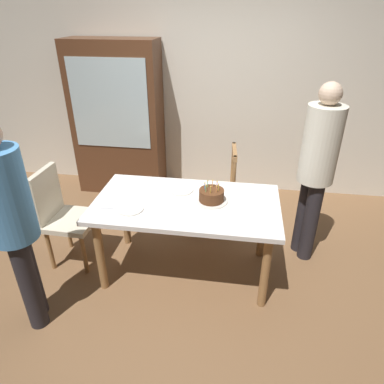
{
  "coord_description": "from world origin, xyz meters",
  "views": [
    {
      "loc": [
        0.43,
        -2.49,
        2.22
      ],
      "look_at": [
        0.05,
        0.0,
        0.85
      ],
      "focal_mm": 32.11,
      "sensor_mm": 36.0,
      "label": 1
    }
  ],
  "objects": [
    {
      "name": "chair_spindle_back",
      "position": [
        0.2,
        0.76,
        0.46
      ],
      "size": [
        0.47,
        0.47,
        0.95
      ],
      "color": "tan",
      "rests_on": "ground"
    },
    {
      "name": "fork_far_side",
      "position": [
        -0.24,
        0.2,
        0.75
      ],
      "size": [
        0.18,
        0.03,
        0.01
      ],
      "primitive_type": "cube",
      "rotation": [
        0.0,
        0.0,
        0.1
      ],
      "color": "silver",
      "rests_on": "dining_table"
    },
    {
      "name": "person_guest",
      "position": [
        1.11,
        0.44,
        0.97
      ],
      "size": [
        0.32,
        0.32,
        1.69
      ],
      "color": "#262328",
      "rests_on": "ground"
    },
    {
      "name": "person_celebrant",
      "position": [
        -1.08,
        -0.74,
        0.93
      ],
      "size": [
        0.32,
        0.32,
        1.63
      ],
      "color": "#262328",
      "rests_on": "ground"
    },
    {
      "name": "plate_near_celebrant",
      "position": [
        -0.44,
        -0.2,
        0.75
      ],
      "size": [
        0.22,
        0.22,
        0.01
      ],
      "primitive_type": "cylinder",
      "color": "white",
      "rests_on": "dining_table"
    },
    {
      "name": "birthday_cake",
      "position": [
        0.21,
        0.04,
        0.8
      ],
      "size": [
        0.28,
        0.28,
        0.18
      ],
      "color": "silver",
      "rests_on": "dining_table"
    },
    {
      "name": "fork_near_celebrant",
      "position": [
        -0.6,
        -0.2,
        0.75
      ],
      "size": [
        0.18,
        0.04,
        0.01
      ],
      "primitive_type": "cube",
      "rotation": [
        0.0,
        0.0,
        0.13
      ],
      "color": "silver",
      "rests_on": "dining_table"
    },
    {
      "name": "back_wall",
      "position": [
        0.0,
        1.85,
        1.3
      ],
      "size": [
        6.4,
        0.1,
        2.6
      ],
      "primitive_type": "cube",
      "color": "silver",
      "rests_on": "ground"
    },
    {
      "name": "dining_table",
      "position": [
        0.0,
        0.0,
        0.65
      ],
      "size": [
        1.58,
        0.87,
        0.75
      ],
      "color": "white",
      "rests_on": "ground"
    },
    {
      "name": "plate_far_side",
      "position": [
        -0.08,
        0.2,
        0.75
      ],
      "size": [
        0.22,
        0.22,
        0.01
      ],
      "primitive_type": "cylinder",
      "color": "white",
      "rests_on": "dining_table"
    },
    {
      "name": "chair_upholstered",
      "position": [
        -1.18,
        -0.0,
        0.53
      ],
      "size": [
        0.46,
        0.45,
        0.95
      ],
      "color": "beige",
      "rests_on": "ground"
    },
    {
      "name": "china_cabinet",
      "position": [
        -1.13,
        1.56,
        0.95
      ],
      "size": [
        1.1,
        0.45,
        1.9
      ],
      "color": "#56331E",
      "rests_on": "ground"
    },
    {
      "name": "ground",
      "position": [
        0.0,
        0.0,
        0.0
      ],
      "size": [
        6.4,
        6.4,
        0.0
      ],
      "primitive_type": "plane",
      "color": "brown"
    }
  ]
}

